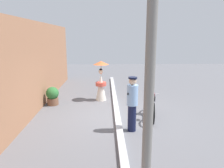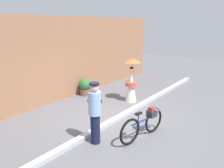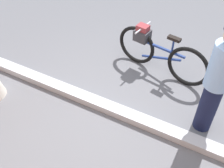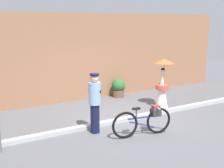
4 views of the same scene
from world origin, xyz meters
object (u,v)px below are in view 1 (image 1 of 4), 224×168
person_officer (132,103)px  utility_pole (150,67)px  bicycle_near_officer (152,106)px  person_with_parasol (101,82)px  potted_plant_by_door (53,95)px

person_officer → utility_pole: (-2.64, 0.05, 1.48)m
bicycle_near_officer → utility_pole: 4.32m
person_officer → utility_pole: utility_pole is taller
person_officer → person_with_parasol: size_ratio=0.95×
potted_plant_by_door → utility_pole: utility_pole is taller
bicycle_near_officer → person_with_parasol: person_with_parasol is taller
person_officer → utility_pole: bearing=178.9°
bicycle_near_officer → person_with_parasol: 2.97m
person_officer → potted_plant_by_door: (2.69, 3.10, -0.51)m
potted_plant_by_door → utility_pole: 6.45m
person_officer → person_with_parasol: person_with_parasol is taller
bicycle_near_officer → potted_plant_by_door: bicycle_near_officer is taller
person_with_parasol → utility_pole: 6.23m
bicycle_near_officer → person_officer: size_ratio=1.03×
bicycle_near_officer → person_officer: (-1.09, 0.88, 0.49)m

